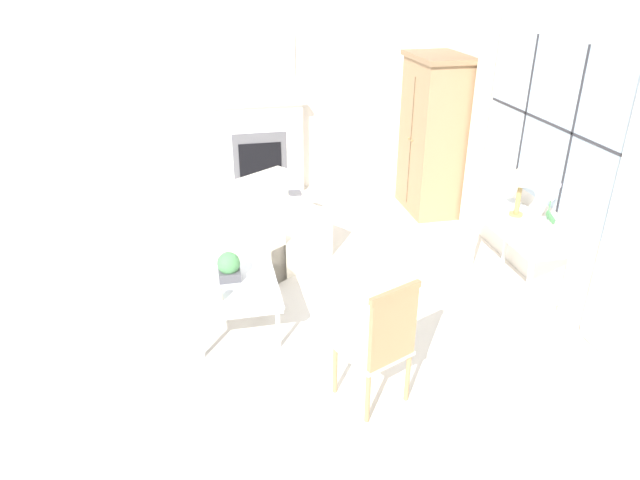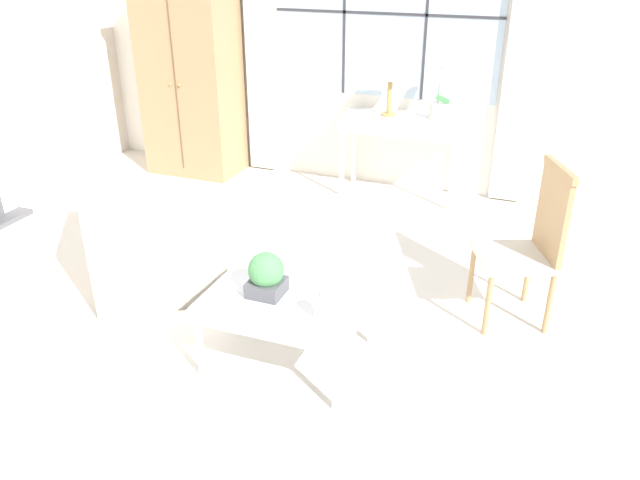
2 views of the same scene
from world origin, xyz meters
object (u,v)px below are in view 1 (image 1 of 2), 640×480
Objects in this scene: console_table at (521,230)px; side_chair_wooden at (383,341)px; fireplace at (259,142)px; coffee_table at (235,289)px; potted_orchid at (548,215)px; pillar_candle at (219,295)px; table_lamp at (522,174)px; potted_plant_small at (229,266)px; armoire at (432,135)px; armchair_upholstered at (273,234)px.

side_chair_wooden reaches higher than console_table.
coffee_table is (3.23, -0.60, -0.35)m from fireplace.
potted_orchid is (3.49, 2.16, 0.21)m from fireplace.
fireplace is 14.99× the size of pillar_candle.
coffee_table is at bearing 149.68° from pillar_candle.
table_lamp is 2.09× the size of potted_plant_small.
armoire is 1.91× the size of side_chair_wooden.
armchair_upholstered is (-1.51, -2.26, -0.67)m from potted_orchid.
fireplace is at bearing 169.43° from coffee_table.
pillar_candle is (0.42, -2.87, -0.68)m from table_lamp.
pillar_candle is at bearing -17.54° from potted_plant_small.
armoire is 2.19m from console_table.
table_lamp is at bearing 64.06° from armchair_upholstered.
coffee_table is (0.17, -2.72, -0.79)m from table_lamp.
console_table is at bearing 88.29° from potted_plant_small.
console_table is 0.92× the size of armchair_upholstered.
potted_orchid is at bearing 118.11° from side_chair_wooden.
armoire is 2.04m from table_lamp.
table_lamp is 0.59× the size of coffee_table.
fireplace is 1.09× the size of armoire.
armoire reaches higher than armchair_upholstered.
fireplace is at bearing -148.21° from potted_orchid.
pillar_candle is (2.45, -2.82, -0.50)m from armoire.
armoire is at bearing 129.43° from coffee_table.
potted_orchid reaches higher than potted_plant_small.
side_chair_wooden is (3.43, -1.73, -0.42)m from armoire.
pillar_candle is at bearing -90.22° from potted_orchid.
armchair_upholstered is at bearing 156.38° from pillar_candle.
fireplace is at bearing -145.27° from table_lamp.
table_lamp is at bearing -174.30° from potted_orchid.
table_lamp is 2.84m from coffee_table.
potted_orchid reaches higher than side_chair_wooden.
console_table is at bearing 33.44° from fireplace.
armoire is 3.72× the size of table_lamp.
armchair_upholstered is (0.95, -2.17, -0.72)m from armoire.
armchair_upholstered is at bearing -2.68° from fireplace.
table_lamp is (2.03, 0.05, 0.18)m from armoire.
potted_orchid is at bearing 82.45° from potted_plant_small.
coffee_table is (1.25, -0.51, 0.11)m from armchair_upholstered.
armoire is at bearing 127.64° from potted_plant_small.
pillar_candle is at bearing -81.65° from table_lamp.
potted_orchid reaches higher than pillar_candle.
coffee_table is at bearing -22.21° from armchair_upholstered.
armoire is at bearing -178.68° from table_lamp.
armchair_upholstered is at bearing 154.57° from potted_plant_small.
potted_plant_small is at bearing -11.48° from fireplace.
table_lamp is 2.35m from side_chair_wooden.
potted_plant_small is (3.12, -0.63, -0.18)m from fireplace.
coffee_table is 6.28× the size of pillar_candle.
armchair_upholstered is at bearing -115.94° from table_lamp.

